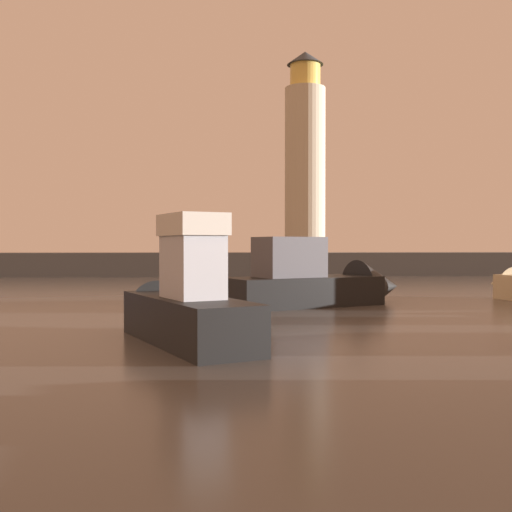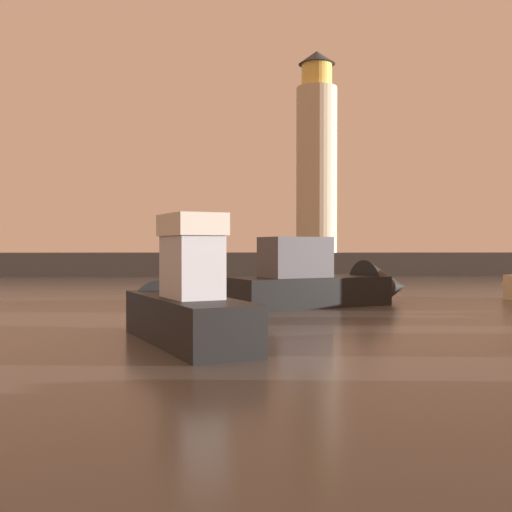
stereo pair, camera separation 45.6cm
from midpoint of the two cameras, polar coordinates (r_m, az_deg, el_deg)
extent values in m
plane|color=#4C4742|center=(27.24, 2.16, -4.50)|extent=(220.00, 220.00, 0.00)
cube|color=#423F3D|center=(53.13, -0.23, -0.75)|extent=(82.90, 4.27, 1.98)
cylinder|color=beige|center=(54.07, 5.93, 7.97)|extent=(3.54, 3.54, 14.41)
cylinder|color=#F2CC59|center=(55.67, 5.94, 16.39)|extent=(2.66, 2.66, 2.02)
cone|color=#33383D|center=(56.11, 5.95, 17.95)|extent=(3.19, 3.19, 1.15)
cube|color=black|center=(16.33, -5.66, -6.00)|extent=(3.98, 6.11, 1.24)
cone|color=black|center=(19.52, -9.13, -4.68)|extent=(2.24, 2.18, 1.74)
cube|color=silver|center=(15.88, -5.22, -1.02)|extent=(1.81, 2.15, 1.62)
cube|color=silver|center=(15.88, -5.22, 2.92)|extent=(1.99, 2.37, 0.57)
cone|color=beige|center=(32.99, 23.22, -2.48)|extent=(2.16, 2.07, 1.80)
cube|color=black|center=(26.36, 5.49, -3.31)|extent=(7.28, 5.13, 1.26)
cone|color=black|center=(28.70, 12.39, -2.85)|extent=(3.17, 3.25, 2.52)
cube|color=#595960|center=(25.93, 4.17, -0.10)|extent=(3.22, 2.83, 1.71)
camera|label=1|loc=(0.23, -89.22, 0.01)|focal=42.80mm
camera|label=2|loc=(0.23, 90.78, -0.01)|focal=42.80mm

